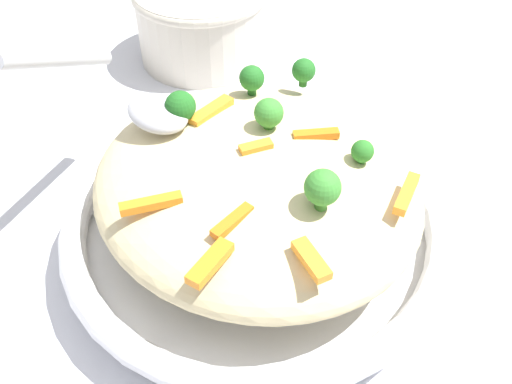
# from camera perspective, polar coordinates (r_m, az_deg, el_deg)

# --- Properties ---
(ground_plane) EXTENTS (2.40, 2.40, 0.00)m
(ground_plane) POSITION_cam_1_polar(r_m,az_deg,el_deg) (0.49, -0.00, -5.52)
(ground_plane) COLOR silver
(serving_bowl) EXTENTS (0.31, 0.31, 0.05)m
(serving_bowl) POSITION_cam_1_polar(r_m,az_deg,el_deg) (0.47, -0.00, -3.50)
(serving_bowl) COLOR silver
(serving_bowl) RESTS_ON ground_plane
(pasta_mound) EXTENTS (0.26, 0.24, 0.07)m
(pasta_mound) POSITION_cam_1_polar(r_m,az_deg,el_deg) (0.43, -0.00, 0.80)
(pasta_mound) COLOR beige
(pasta_mound) RESTS_ON serving_bowl
(carrot_piece_0) EXTENTS (0.03, 0.03, 0.01)m
(carrot_piece_0) POSITION_cam_1_polar(r_m,az_deg,el_deg) (0.43, 6.03, 5.75)
(carrot_piece_0) COLOR orange
(carrot_piece_0) RESTS_ON pasta_mound
(carrot_piece_1) EXTENTS (0.01, 0.04, 0.01)m
(carrot_piece_1) POSITION_cam_1_polar(r_m,az_deg,el_deg) (0.45, -4.50, 8.11)
(carrot_piece_1) COLOR orange
(carrot_piece_1) RESTS_ON pasta_mound
(carrot_piece_2) EXTENTS (0.03, 0.02, 0.01)m
(carrot_piece_2) POSITION_cam_1_polar(r_m,az_deg,el_deg) (0.35, 5.55, -6.76)
(carrot_piece_2) COLOR orange
(carrot_piece_2) RESTS_ON pasta_mound
(carrot_piece_3) EXTENTS (0.02, 0.04, 0.01)m
(carrot_piece_3) POSITION_cam_1_polar(r_m,az_deg,el_deg) (0.40, 14.85, -0.15)
(carrot_piece_3) COLOR orange
(carrot_piece_3) RESTS_ON pasta_mound
(carrot_piece_4) EXTENTS (0.02, 0.03, 0.01)m
(carrot_piece_4) POSITION_cam_1_polar(r_m,az_deg,el_deg) (0.41, -0.14, 4.28)
(carrot_piece_4) COLOR orange
(carrot_piece_4) RESTS_ON pasta_mound
(carrot_piece_5) EXTENTS (0.01, 0.03, 0.01)m
(carrot_piece_5) POSITION_cam_1_polar(r_m,az_deg,el_deg) (0.37, -2.39, -2.91)
(carrot_piece_5) COLOR orange
(carrot_piece_5) RESTS_ON pasta_mound
(carrot_piece_6) EXTENTS (0.02, 0.04, 0.01)m
(carrot_piece_6) POSITION_cam_1_polar(r_m,az_deg,el_deg) (0.34, -4.62, -7.09)
(carrot_piece_6) COLOR orange
(carrot_piece_6) RESTS_ON pasta_mound
(carrot_piece_7) EXTENTS (0.03, 0.04, 0.01)m
(carrot_piece_7) POSITION_cam_1_polar(r_m,az_deg,el_deg) (0.38, -10.47, -1.14)
(carrot_piece_7) COLOR orange
(carrot_piece_7) RESTS_ON pasta_mound
(broccoli_floret_0) EXTENTS (0.02, 0.02, 0.03)m
(broccoli_floret_0) POSITION_cam_1_polar(r_m,az_deg,el_deg) (0.37, 6.68, 0.40)
(broccoli_floret_0) COLOR #377928
(broccoli_floret_0) RESTS_ON pasta_mound
(broccoli_floret_1) EXTENTS (0.02, 0.02, 0.03)m
(broccoli_floret_1) POSITION_cam_1_polar(r_m,az_deg,el_deg) (0.43, 1.29, 7.88)
(broccoli_floret_1) COLOR #377928
(broccoli_floret_1) RESTS_ON pasta_mound
(broccoli_floret_2) EXTENTS (0.02, 0.02, 0.03)m
(broccoli_floret_2) POSITION_cam_1_polar(r_m,az_deg,el_deg) (0.47, -0.42, 11.28)
(broccoli_floret_2) COLOR #205B1C
(broccoli_floret_2) RESTS_ON pasta_mound
(broccoli_floret_3) EXTENTS (0.02, 0.02, 0.03)m
(broccoli_floret_3) POSITION_cam_1_polar(r_m,az_deg,el_deg) (0.44, -7.57, 8.45)
(broccoli_floret_3) COLOR #205B1C
(broccoli_floret_3) RESTS_ON pasta_mound
(broccoli_floret_4) EXTENTS (0.02, 0.02, 0.02)m
(broccoli_floret_4) POSITION_cam_1_polar(r_m,az_deg,el_deg) (0.49, 4.80, 12.00)
(broccoli_floret_4) COLOR #205B1C
(broccoli_floret_4) RESTS_ON pasta_mound
(broccoli_floret_5) EXTENTS (0.02, 0.02, 0.02)m
(broccoli_floret_5) POSITION_cam_1_polar(r_m,az_deg,el_deg) (0.41, 10.61, 4.01)
(broccoli_floret_5) COLOR #296820
(broccoli_floret_5) RESTS_ON pasta_mound
(serving_spoon) EXTENTS (0.13, 0.13, 0.09)m
(serving_spoon) POSITION_cam_1_polar(r_m,az_deg,el_deg) (0.45, -13.17, 9.53)
(serving_spoon) COLOR #B7B7BC
(serving_spoon) RESTS_ON pasta_mound
(companion_bowl) EXTENTS (0.16, 0.16, 0.09)m
(companion_bowl) POSITION_cam_1_polar(r_m,az_deg,el_deg) (0.71, -5.48, 16.81)
(companion_bowl) COLOR beige
(companion_bowl) RESTS_ON ground_plane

